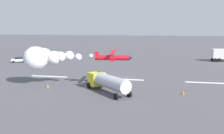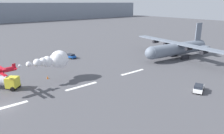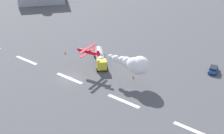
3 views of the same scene
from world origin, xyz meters
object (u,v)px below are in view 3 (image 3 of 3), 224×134
Objects in this scene: stunt_biplane_red at (133,64)px; traffic_cone_far at (133,76)px; fuel_tanker_truck at (100,58)px; airport_staff_sedan at (213,69)px; traffic_cone_near at (65,52)px.

stunt_biplane_red reaches higher than traffic_cone_far.
airport_staff_sedan is at bearing 28.55° from fuel_tanker_truck.
stunt_biplane_red reaches higher than airport_staff_sedan.
stunt_biplane_red reaches higher than fuel_tanker_truck.
airport_staff_sedan is (12.92, 16.51, -4.12)m from stunt_biplane_red.
traffic_cone_far is (-1.11, 2.02, -4.56)m from stunt_biplane_red.
traffic_cone_near is 1.00× the size of traffic_cone_far.
fuel_tanker_truck is (-11.93, 2.99, -3.19)m from stunt_biplane_red.
traffic_cone_far is (10.82, -0.98, -1.37)m from fuel_tanker_truck.
stunt_biplane_red reaches higher than traffic_cone_near.
airport_staff_sedan is (24.85, 13.52, -0.94)m from fuel_tanker_truck.
stunt_biplane_red is 5.11m from traffic_cone_far.
stunt_biplane_red is 4.40× the size of airport_staff_sedan.
traffic_cone_near is (-11.83, -1.13, -1.37)m from fuel_tanker_truck.
fuel_tanker_truck reaches higher than airport_staff_sedan.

